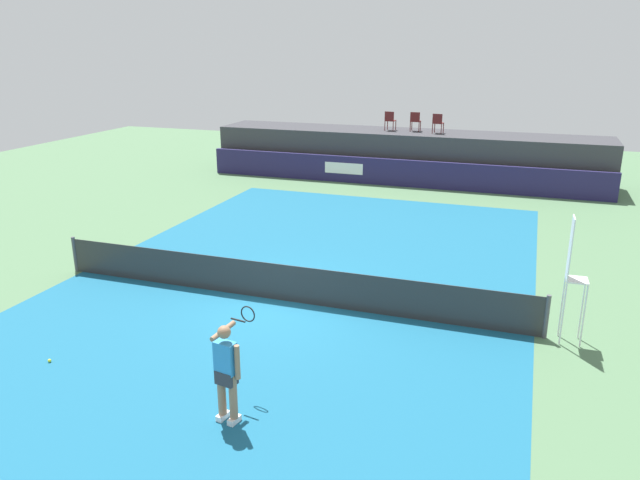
{
  "coord_description": "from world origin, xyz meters",
  "views": [
    {
      "loc": [
        5.53,
        -12.88,
        6.1
      ],
      "look_at": [
        0.34,
        2.0,
        1.0
      ],
      "focal_mm": 34.21,
      "sensor_mm": 36.0,
      "label": 1
    }
  ],
  "objects_px": {
    "net_post_near": "(75,254)",
    "spectator_chair_center": "(438,122)",
    "net_post_far": "(547,317)",
    "tennis_player": "(227,370)",
    "spectator_chair_far_left": "(390,120)",
    "spectator_chair_left": "(415,121)",
    "tennis_ball": "(50,361)",
    "umpire_chair": "(572,272)"
  },
  "relations": [
    {
      "from": "net_post_near",
      "to": "net_post_far",
      "type": "relative_size",
      "value": 1.0
    },
    {
      "from": "spectator_chair_center",
      "to": "tennis_ball",
      "type": "distance_m",
      "value": 20.18
    },
    {
      "from": "spectator_chair_far_left",
      "to": "net_post_far",
      "type": "distance_m",
      "value": 16.97
    },
    {
      "from": "spectator_chair_far_left",
      "to": "net_post_near",
      "type": "xyz_separation_m",
      "value": [
        -5.37,
        -15.29,
        -2.19
      ]
    },
    {
      "from": "spectator_chair_far_left",
      "to": "tennis_ball",
      "type": "xyz_separation_m",
      "value": [
        -2.34,
        -19.69,
        -2.66
      ]
    },
    {
      "from": "spectator_chair_far_left",
      "to": "net_post_near",
      "type": "bearing_deg",
      "value": -109.33
    },
    {
      "from": "spectator_chair_far_left",
      "to": "spectator_chair_left",
      "type": "xyz_separation_m",
      "value": [
        1.16,
        0.14,
        0.0
      ]
    },
    {
      "from": "net_post_near",
      "to": "tennis_ball",
      "type": "distance_m",
      "value": 5.36
    },
    {
      "from": "net_post_near",
      "to": "tennis_player",
      "type": "relative_size",
      "value": 0.56
    },
    {
      "from": "spectator_chair_far_left",
      "to": "net_post_far",
      "type": "xyz_separation_m",
      "value": [
        7.03,
        -15.29,
        -2.19
      ]
    },
    {
      "from": "net_post_near",
      "to": "spectator_chair_center",
      "type": "bearing_deg",
      "value": 63.18
    },
    {
      "from": "tennis_player",
      "to": "spectator_chair_left",
      "type": "bearing_deg",
      "value": 92.28
    },
    {
      "from": "spectator_chair_left",
      "to": "spectator_chair_far_left",
      "type": "bearing_deg",
      "value": -173.21
    },
    {
      "from": "spectator_chair_center",
      "to": "umpire_chair",
      "type": "xyz_separation_m",
      "value": [
        5.17,
        -15.07,
        -1.11
      ]
    },
    {
      "from": "umpire_chair",
      "to": "spectator_chair_left",
      "type": "bearing_deg",
      "value": 112.07
    },
    {
      "from": "spectator_chair_center",
      "to": "tennis_ball",
      "type": "bearing_deg",
      "value": -103.28
    },
    {
      "from": "net_post_near",
      "to": "net_post_far",
      "type": "distance_m",
      "value": 12.4
    },
    {
      "from": "spectator_chair_center",
      "to": "net_post_near",
      "type": "relative_size",
      "value": 0.89
    },
    {
      "from": "spectator_chair_left",
      "to": "umpire_chair",
      "type": "height_order",
      "value": "spectator_chair_left"
    },
    {
      "from": "spectator_chair_far_left",
      "to": "umpire_chair",
      "type": "bearing_deg",
      "value": -64.12
    },
    {
      "from": "spectator_chair_far_left",
      "to": "umpire_chair",
      "type": "distance_m",
      "value": 17.04
    },
    {
      "from": "spectator_chair_far_left",
      "to": "spectator_chair_left",
      "type": "bearing_deg",
      "value": 6.79
    },
    {
      "from": "tennis_player",
      "to": "net_post_far",
      "type": "bearing_deg",
      "value": 44.45
    },
    {
      "from": "spectator_chair_left",
      "to": "tennis_player",
      "type": "bearing_deg",
      "value": -87.72
    },
    {
      "from": "umpire_chair",
      "to": "net_post_near",
      "type": "height_order",
      "value": "umpire_chair"
    },
    {
      "from": "net_post_far",
      "to": "tennis_player",
      "type": "height_order",
      "value": "tennis_player"
    },
    {
      "from": "tennis_ball",
      "to": "spectator_chair_far_left",
      "type": "bearing_deg",
      "value": 83.22
    },
    {
      "from": "umpire_chair",
      "to": "spectator_chair_center",
      "type": "bearing_deg",
      "value": 108.92
    },
    {
      "from": "tennis_player",
      "to": "tennis_ball",
      "type": "height_order",
      "value": "tennis_player"
    },
    {
      "from": "spectator_chair_far_left",
      "to": "tennis_player",
      "type": "distance_m",
      "value": 20.43
    },
    {
      "from": "umpire_chair",
      "to": "net_post_far",
      "type": "bearing_deg",
      "value": 179.4
    },
    {
      "from": "spectator_chair_far_left",
      "to": "tennis_player",
      "type": "xyz_separation_m",
      "value": [
        1.97,
        -20.26,
        -1.73
      ]
    },
    {
      "from": "net_post_far",
      "to": "tennis_ball",
      "type": "height_order",
      "value": "net_post_far"
    },
    {
      "from": "spectator_chair_left",
      "to": "net_post_near",
      "type": "height_order",
      "value": "spectator_chair_left"
    },
    {
      "from": "net_post_near",
      "to": "net_post_far",
      "type": "xyz_separation_m",
      "value": [
        12.4,
        0.0,
        0.0
      ]
    },
    {
      "from": "spectator_chair_far_left",
      "to": "net_post_far",
      "type": "relative_size",
      "value": 0.89
    },
    {
      "from": "umpire_chair",
      "to": "tennis_ball",
      "type": "distance_m",
      "value": 10.82
    },
    {
      "from": "tennis_player",
      "to": "tennis_ball",
      "type": "xyz_separation_m",
      "value": [
        -4.32,
        0.56,
        -0.92
      ]
    },
    {
      "from": "tennis_player",
      "to": "net_post_near",
      "type": "bearing_deg",
      "value": 145.92
    },
    {
      "from": "tennis_player",
      "to": "tennis_ball",
      "type": "distance_m",
      "value": 4.45
    },
    {
      "from": "tennis_ball",
      "to": "spectator_chair_left",
      "type": "bearing_deg",
      "value": 79.98
    },
    {
      "from": "spectator_chair_far_left",
      "to": "spectator_chair_center",
      "type": "xyz_separation_m",
      "value": [
        2.25,
        -0.22,
        0.0
      ]
    }
  ]
}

